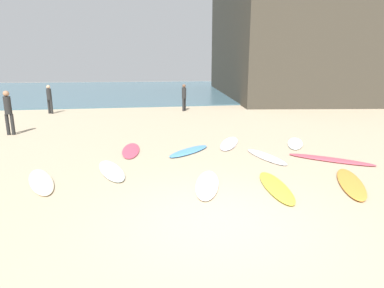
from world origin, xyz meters
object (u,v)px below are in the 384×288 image
at_px(surfboard_8, 41,181).
at_px(surfboard_9, 330,159).
at_px(surfboard_2, 111,170).
at_px(surfboard_4, 189,151).
at_px(surfboard_7, 351,183).
at_px(beachgoer_near, 49,98).
at_px(surfboard_5, 295,143).
at_px(surfboard_1, 131,150).
at_px(surfboard_6, 276,187).
at_px(beachgoer_far, 8,110).
at_px(beachgoer_mid, 184,96).
at_px(surfboard_0, 207,184).
at_px(surfboard_3, 266,157).
at_px(surfboard_10, 229,143).

bearing_deg(surfboard_8, surfboard_9, 163.11).
height_order(surfboard_2, surfboard_4, same).
relative_size(surfboard_7, beachgoer_near, 1.33).
distance_m(surfboard_4, surfboard_5, 4.10).
xyz_separation_m(surfboard_2, surfboard_7, (5.77, -2.07, -0.00)).
xyz_separation_m(surfboard_1, surfboard_7, (5.24, -4.22, 0.01)).
bearing_deg(surfboard_9, surfboard_1, -69.08).
xyz_separation_m(surfboard_1, surfboard_8, (-2.20, -2.67, 0.01)).
height_order(surfboard_1, surfboard_4, surfboard_4).
distance_m(surfboard_7, beachgoer_near, 17.54).
relative_size(surfboard_6, beachgoer_far, 1.16).
xyz_separation_m(surfboard_1, surfboard_4, (1.92, -0.50, 0.01)).
bearing_deg(beachgoer_mid, surfboard_8, 12.85).
relative_size(surfboard_7, surfboard_8, 1.06).
bearing_deg(surfboard_0, surfboard_3, 56.76).
distance_m(surfboard_1, surfboard_10, 3.60).
bearing_deg(surfboard_3, surfboard_4, -35.97).
bearing_deg(surfboard_6, surfboard_3, -100.78).
distance_m(surfboard_1, surfboard_5, 5.99).
bearing_deg(surfboard_2, surfboard_7, -34.19).
bearing_deg(surfboard_8, surfboard_2, 177.66).
distance_m(surfboard_5, beachgoer_far, 11.62).
bearing_deg(surfboard_7, surfboard_4, -21.40).
xyz_separation_m(surfboard_3, beachgoer_near, (-9.01, 11.70, 0.93)).
bearing_deg(surfboard_10, surfboard_6, -67.98).
bearing_deg(surfboard_1, beachgoer_mid, 73.93).
relative_size(surfboard_2, beachgoer_near, 1.18).
distance_m(surfboard_10, beachgoer_near, 12.90).
bearing_deg(surfboard_1, surfboard_5, 2.51).
distance_m(surfboard_2, surfboard_8, 1.75).
relative_size(surfboard_0, surfboard_10, 0.90).
height_order(surfboard_5, surfboard_8, surfboard_8).
relative_size(beachgoer_near, beachgoer_mid, 1.01).
relative_size(surfboard_6, surfboard_7, 0.93).
bearing_deg(surfboard_7, beachgoer_far, -11.01).
distance_m(surfboard_3, surfboard_5, 2.34).
bearing_deg(surfboard_9, surfboard_4, -71.85).
distance_m(surfboard_7, surfboard_9, 2.09).
xyz_separation_m(beachgoer_near, beachgoer_far, (-0.14, -6.42, 0.07)).
xyz_separation_m(surfboard_0, beachgoer_mid, (1.63, 13.46, 0.92)).
distance_m(surfboard_5, beachgoer_near, 14.88).
bearing_deg(surfboard_8, beachgoer_mid, -134.00).
relative_size(surfboard_7, surfboard_9, 0.93).
bearing_deg(surfboard_9, surfboard_0, -30.22).
bearing_deg(beachgoer_far, beachgoer_near, 92.79).
distance_m(surfboard_1, surfboard_4, 1.98).
relative_size(surfboard_3, surfboard_9, 0.82).
distance_m(surfboard_0, surfboard_1, 4.05).
xyz_separation_m(surfboard_9, beachgoer_near, (-10.80, 12.38, 0.93)).
bearing_deg(surfboard_4, beachgoer_far, -164.23).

